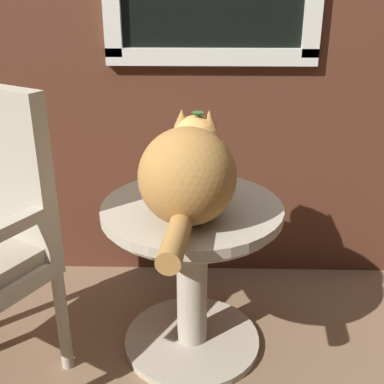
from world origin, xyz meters
The scene contains 3 objects.
wicker_side_table centered at (0.11, 0.27, 0.40)m, with size 0.64×0.64×0.60m.
cat centered at (0.10, 0.17, 0.76)m, with size 0.34×0.67×0.32m.
pewter_vase_with_ivy centered at (0.11, 0.38, 0.69)m, with size 0.12×0.12×0.31m.
Camera 1 is at (0.14, -1.27, 1.32)m, focal length 45.67 mm.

